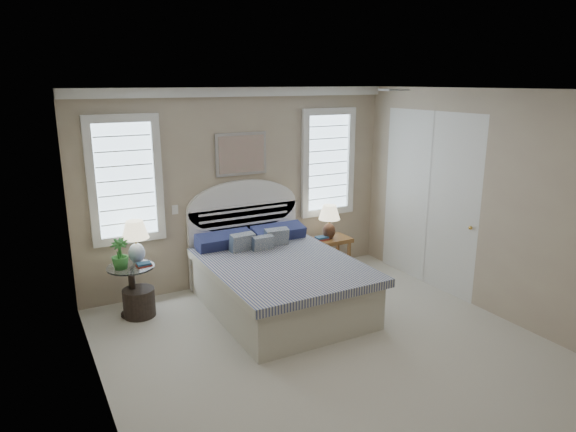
# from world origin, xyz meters

# --- Properties ---
(floor) EXTENTS (4.50, 5.00, 0.01)m
(floor) POSITION_xyz_m (0.00, 0.00, 0.00)
(floor) COLOR #BDB7A1
(floor) RESTS_ON ground
(ceiling) EXTENTS (4.50, 5.00, 0.01)m
(ceiling) POSITION_xyz_m (0.00, 0.00, 2.70)
(ceiling) COLOR silver
(ceiling) RESTS_ON wall_back
(wall_back) EXTENTS (4.50, 0.02, 2.70)m
(wall_back) POSITION_xyz_m (0.00, 2.50, 1.35)
(wall_back) COLOR tan
(wall_back) RESTS_ON floor
(wall_left) EXTENTS (0.02, 5.00, 2.70)m
(wall_left) POSITION_xyz_m (-2.25, 0.00, 1.35)
(wall_left) COLOR tan
(wall_left) RESTS_ON floor
(wall_right) EXTENTS (0.02, 5.00, 2.70)m
(wall_right) POSITION_xyz_m (2.25, 0.00, 1.35)
(wall_right) COLOR tan
(wall_right) RESTS_ON floor
(crown_molding) EXTENTS (4.50, 0.08, 0.12)m
(crown_molding) POSITION_xyz_m (0.00, 2.46, 2.64)
(crown_molding) COLOR silver
(crown_molding) RESTS_ON wall_back
(hvac_vent) EXTENTS (0.30, 0.20, 0.02)m
(hvac_vent) POSITION_xyz_m (1.20, 0.80, 2.68)
(hvac_vent) COLOR #B2B2B2
(hvac_vent) RESTS_ON ceiling
(switch_plate) EXTENTS (0.08, 0.01, 0.12)m
(switch_plate) POSITION_xyz_m (-0.95, 2.48, 1.15)
(switch_plate) COLOR silver
(switch_plate) RESTS_ON wall_back
(window_left) EXTENTS (0.90, 0.06, 1.60)m
(window_left) POSITION_xyz_m (-1.55, 2.48, 1.60)
(window_left) COLOR #A9C5D7
(window_left) RESTS_ON wall_back
(window_right) EXTENTS (0.90, 0.06, 1.60)m
(window_right) POSITION_xyz_m (1.40, 2.48, 1.60)
(window_right) COLOR #A9C5D7
(window_right) RESTS_ON wall_back
(painting) EXTENTS (0.74, 0.04, 0.58)m
(painting) POSITION_xyz_m (0.00, 2.46, 1.82)
(painting) COLOR silver
(painting) RESTS_ON wall_back
(closet_door) EXTENTS (0.02, 1.80, 2.40)m
(closet_door) POSITION_xyz_m (2.23, 1.20, 1.20)
(closet_door) COLOR silver
(closet_door) RESTS_ON floor
(bed) EXTENTS (1.72, 2.28, 1.47)m
(bed) POSITION_xyz_m (0.00, 1.46, 0.39)
(bed) COLOR beige
(bed) RESTS_ON floor
(side_table_left) EXTENTS (0.56, 0.56, 0.63)m
(side_table_left) POSITION_xyz_m (-1.65, 2.05, 0.39)
(side_table_left) COLOR black
(side_table_left) RESTS_ON floor
(nightstand_right) EXTENTS (0.50, 0.40, 0.53)m
(nightstand_right) POSITION_xyz_m (1.30, 2.15, 0.39)
(nightstand_right) COLOR brown
(nightstand_right) RESTS_ON floor
(floor_pot) EXTENTS (0.51, 0.51, 0.35)m
(floor_pot) POSITION_xyz_m (-1.60, 1.99, 0.17)
(floor_pot) COLOR black
(floor_pot) RESTS_ON floor
(lamp_left) EXTENTS (0.38, 0.38, 0.53)m
(lamp_left) POSITION_xyz_m (-1.54, 2.16, 0.95)
(lamp_left) COLOR white
(lamp_left) RESTS_ON side_table_left
(lamp_right) EXTENTS (0.35, 0.35, 0.51)m
(lamp_right) POSITION_xyz_m (1.23, 2.14, 0.84)
(lamp_right) COLOR black
(lamp_right) RESTS_ON nightstand_right
(potted_plant) EXTENTS (0.27, 0.27, 0.37)m
(potted_plant) POSITION_xyz_m (-1.77, 2.02, 0.81)
(potted_plant) COLOR #317C35
(potted_plant) RESTS_ON side_table_left
(books_left) EXTENTS (0.18, 0.14, 0.05)m
(books_left) POSITION_xyz_m (-1.51, 1.97, 0.65)
(books_left) COLOR maroon
(books_left) RESTS_ON side_table_left
(books_right) EXTENTS (0.19, 0.14, 0.05)m
(books_right) POSITION_xyz_m (1.10, 2.13, 0.55)
(books_right) COLOR maroon
(books_right) RESTS_ON nightstand_right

